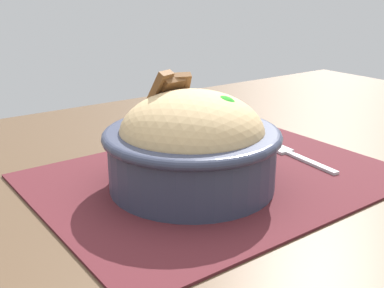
{
  "coord_description": "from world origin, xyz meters",
  "views": [
    {
      "loc": [
        -0.36,
        -0.41,
        0.99
      ],
      "look_at": [
        -0.07,
        -0.01,
        0.82
      ],
      "focal_mm": 44.3,
      "sensor_mm": 36.0,
      "label": 1
    }
  ],
  "objects": [
    {
      "name": "fork",
      "position": [
        0.09,
        -0.01,
        0.77
      ],
      "size": [
        0.03,
        0.14,
        0.0
      ],
      "color": "#BCBCBC",
      "rests_on": "placemat"
    },
    {
      "name": "table",
      "position": [
        0.0,
        0.0,
        0.69
      ],
      "size": [
        1.35,
        0.83,
        0.77
      ],
      "color": "#4C3826",
      "rests_on": "ground_plane"
    },
    {
      "name": "placemat",
      "position": [
        -0.03,
        -0.01,
        0.77
      ],
      "size": [
        0.41,
        0.32,
        0.0
      ],
      "primitive_type": "cube",
      "rotation": [
        0.0,
        0.0,
        0.01
      ],
      "color": "#47191E",
      "rests_on": "table"
    },
    {
      "name": "bowl",
      "position": [
        -0.07,
        -0.01,
        0.82
      ],
      "size": [
        0.2,
        0.2,
        0.13
      ],
      "color": "#2D3347",
      "rests_on": "placemat"
    }
  ]
}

